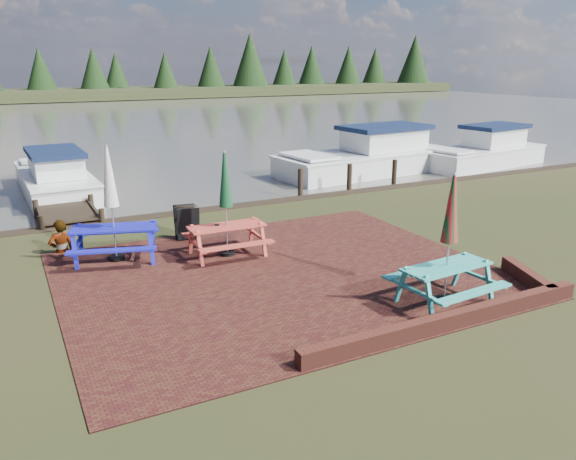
# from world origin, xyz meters

# --- Properties ---
(ground) EXTENTS (120.00, 120.00, 0.00)m
(ground) POSITION_xyz_m (0.00, 0.00, 0.00)
(ground) COLOR black
(ground) RESTS_ON ground
(paving) EXTENTS (9.00, 7.50, 0.02)m
(paving) POSITION_xyz_m (0.00, 1.00, 0.01)
(paving) COLOR #331010
(paving) RESTS_ON ground
(brick_wall) EXTENTS (6.21, 1.79, 0.30)m
(brick_wall) POSITION_xyz_m (2.15, -2.42, 0.15)
(brick_wall) COLOR #4C1E16
(brick_wall) RESTS_ON ground
(water) EXTENTS (120.00, 60.00, 0.02)m
(water) POSITION_xyz_m (0.00, 37.00, 0.00)
(water) COLOR #44423A
(water) RESTS_ON ground
(far_treeline) EXTENTS (120.00, 10.00, 8.10)m
(far_treeline) POSITION_xyz_m (0.00, 66.00, 3.28)
(far_treeline) COLOR black
(far_treeline) RESTS_ON ground
(picnic_table_teal) EXTENTS (1.90, 1.72, 2.49)m
(picnic_table_teal) POSITION_xyz_m (2.14, -1.72, 0.87)
(picnic_table_teal) COLOR teal
(picnic_table_teal) RESTS_ON ground
(picnic_table_red) EXTENTS (1.82, 1.63, 2.46)m
(picnic_table_red) POSITION_xyz_m (-0.55, 2.70, 0.86)
(picnic_table_red) COLOR #B53A2E
(picnic_table_red) RESTS_ON ground
(picnic_table_blue) EXTENTS (2.30, 2.16, 2.64)m
(picnic_table_blue) POSITION_xyz_m (-2.96, 3.58, 0.92)
(picnic_table_blue) COLOR #1516A4
(picnic_table_blue) RESTS_ON ground
(chalkboard) EXTENTS (0.58, 0.59, 0.90)m
(chalkboard) POSITION_xyz_m (-1.03, 4.30, 0.46)
(chalkboard) COLOR black
(chalkboard) RESTS_ON ground
(jetty) EXTENTS (1.76, 9.08, 1.00)m
(jetty) POSITION_xyz_m (-3.50, 11.28, 0.11)
(jetty) COLOR black
(jetty) RESTS_ON ground
(boat_jetty) EXTENTS (2.41, 6.45, 1.85)m
(boat_jetty) POSITION_xyz_m (-3.41, 12.29, 0.36)
(boat_jetty) COLOR silver
(boat_jetty) RESTS_ON ground
(boat_near) EXTENTS (8.29, 3.54, 2.18)m
(boat_near) POSITION_xyz_m (8.97, 10.44, 0.45)
(boat_near) COLOR silver
(boat_near) RESTS_ON ground
(boat_far) EXTENTS (6.75, 3.20, 2.03)m
(boat_far) POSITION_xyz_m (14.57, 9.43, 0.41)
(boat_far) COLOR silver
(boat_far) RESTS_ON ground
(person) EXTENTS (0.61, 0.43, 1.60)m
(person) POSITION_xyz_m (-4.02, 4.73, 0.80)
(person) COLOR gray
(person) RESTS_ON ground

